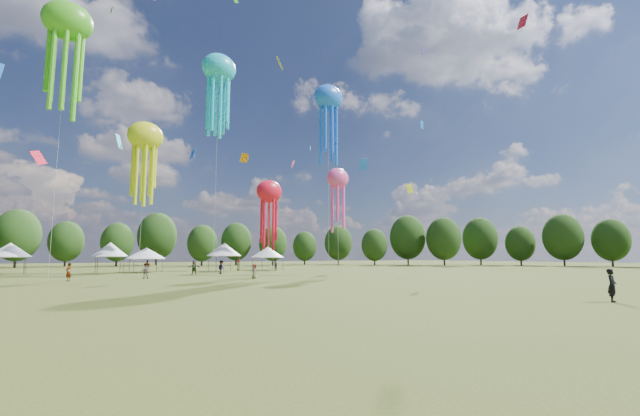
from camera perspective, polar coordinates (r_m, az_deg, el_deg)
ground at (r=20.18m, az=25.88°, el=-12.96°), size 300.00×300.00×0.00m
observer_main at (r=26.82m, az=35.68°, el=-8.79°), size 0.74×0.60×1.74m
spectator_near at (r=47.35m, az=-23.28°, el=-8.10°), size 0.89×0.75×1.64m
spectators_far at (r=58.95m, az=-14.60°, el=-7.97°), size 30.61×23.98×1.84m
festival_tents at (r=66.18m, az=-20.63°, el=-5.65°), size 41.02×10.94×4.45m
show_kites at (r=56.78m, az=-11.78°, el=12.82°), size 41.14×14.78×30.70m
small_kites at (r=61.90m, az=-15.01°, el=19.44°), size 71.00×60.53×46.97m
treeline at (r=74.29m, az=-22.84°, el=-2.99°), size 201.57×95.24×13.43m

